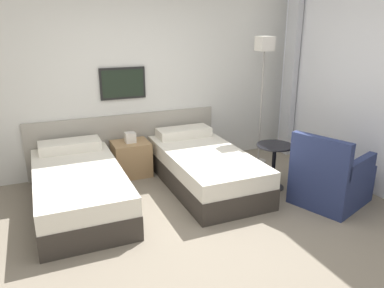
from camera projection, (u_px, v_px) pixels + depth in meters
The scene contains 8 objects.
ground_plane at pixel (202, 234), 3.87m from camera, with size 16.00×16.00×0.00m, color slate.
wall_headboard at pixel (139, 80), 5.36m from camera, with size 10.00×0.10×2.70m.
bed_near_door at pixel (79, 187), 4.38m from camera, with size 0.98×1.98×0.60m.
bed_near_window at pixel (204, 167), 4.98m from camera, with size 0.98×1.98×0.60m.
nightstand at pixel (131, 158), 5.31m from camera, with size 0.51×0.43×0.63m.
floor_lamp at pixel (264, 61), 5.41m from camera, with size 0.24×0.24×1.90m.
side_table at pixel (274, 158), 4.83m from camera, with size 0.47×0.47×0.60m.
armchair at pixel (330, 180), 4.47m from camera, with size 1.00×0.94×0.89m.
Camera 1 is at (-1.42, -3.08, 2.08)m, focal length 35.00 mm.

